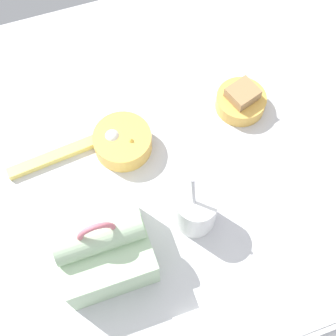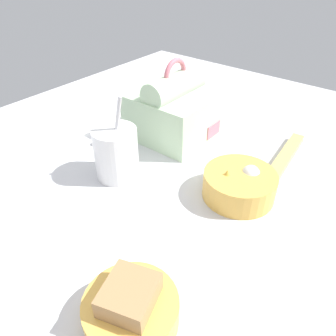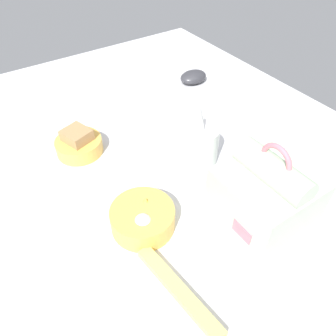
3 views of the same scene
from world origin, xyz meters
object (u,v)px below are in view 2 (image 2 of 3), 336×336
at_px(keyboard, 22,144).
at_px(bento_bowl_snacks, 239,184).
at_px(soup_cup, 116,152).
at_px(lunch_bag, 175,110).
at_px(chopstick_case, 284,158).
at_px(bento_bowl_sandwich, 131,308).

relative_size(keyboard, bento_bowl_snacks, 2.73).
xyz_separation_m(soup_cup, bento_bowl_snacks, (0.09, -0.21, -0.03)).
height_order(lunch_bag, soup_cup, lunch_bag).
height_order(lunch_bag, chopstick_case, lunch_bag).
bearing_deg(lunch_bag, bento_bowl_sandwich, -148.67).
bearing_deg(soup_cup, keyboard, 105.26).
height_order(soup_cup, bento_bowl_snacks, soup_cup).
height_order(bento_bowl_snacks, chopstick_case, bento_bowl_snacks).
xyz_separation_m(keyboard, chopstick_case, (0.30, -0.46, -0.00)).
xyz_separation_m(keyboard, bento_bowl_sandwich, (-0.13, -0.45, 0.01)).
height_order(keyboard, chopstick_case, keyboard).
xyz_separation_m(bento_bowl_snacks, chopstick_case, (0.15, -0.02, -0.02)).
height_order(keyboard, lunch_bag, lunch_bag).
bearing_deg(soup_cup, bento_bowl_snacks, -67.14).
height_order(bento_bowl_sandwich, bento_bowl_snacks, bento_bowl_sandwich).
xyz_separation_m(keyboard, bento_bowl_snacks, (0.15, -0.43, 0.01)).
relative_size(keyboard, chopstick_case, 1.71).
bearing_deg(bento_bowl_sandwich, keyboard, 73.66).
xyz_separation_m(bento_bowl_sandwich, bento_bowl_snacks, (0.28, 0.01, 0.00)).
bearing_deg(soup_cup, lunch_bag, 3.51).
height_order(keyboard, bento_bowl_sandwich, bento_bowl_sandwich).
distance_m(soup_cup, bento_bowl_sandwich, 0.30).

